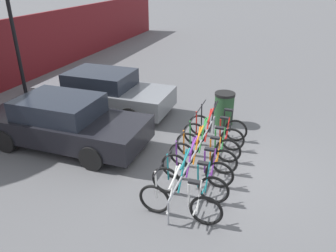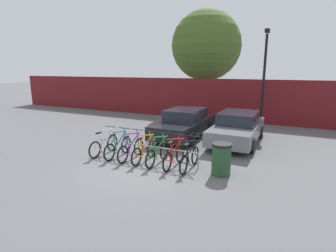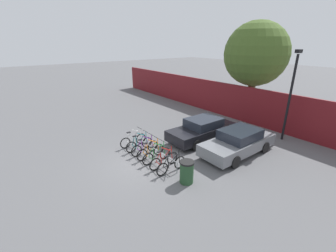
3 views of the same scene
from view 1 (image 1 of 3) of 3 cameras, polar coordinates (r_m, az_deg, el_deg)
name	(u,v)px [view 1 (image 1 of 3)]	position (r m, az deg, el deg)	size (l,w,h in m)	color
ground_plane	(225,169)	(8.28, 9.83, -7.40)	(120.00, 120.00, 0.00)	#59595B
bike_rack	(196,152)	(7.92, 4.97, -4.52)	(4.15, 0.04, 0.57)	gray
bicycle_white	(180,203)	(6.52, 2.04, -13.21)	(0.68, 1.71, 1.05)	black
bicycle_teal	(189,183)	(7.04, 3.74, -9.89)	(0.68, 1.71, 1.05)	black
bicycle_purple	(197,169)	(7.51, 4.99, -7.39)	(0.68, 1.71, 1.05)	black
bicycle_orange	(203,156)	(7.99, 6.05, -5.26)	(0.68, 1.71, 1.05)	black
bicycle_green	(208,146)	(8.46, 6.95, -3.43)	(0.68, 1.71, 1.05)	black
bicycle_red	(213,135)	(9.01, 7.86, -1.56)	(0.68, 1.71, 1.05)	black
bicycle_black	(217,126)	(9.51, 8.60, -0.05)	(0.68, 1.71, 1.05)	black
car_black	(64,122)	(9.36, -17.66, 0.63)	(1.91, 4.55, 1.40)	black
car_grey	(104,92)	(11.39, -11.09, 5.88)	(1.91, 4.58, 1.40)	slate
lamp_post	(10,12)	(13.64, -25.84, 17.41)	(0.24, 0.44, 5.42)	black
trash_bin	(224,108)	(10.42, 9.72, 3.06)	(0.63, 0.63, 1.03)	#234728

